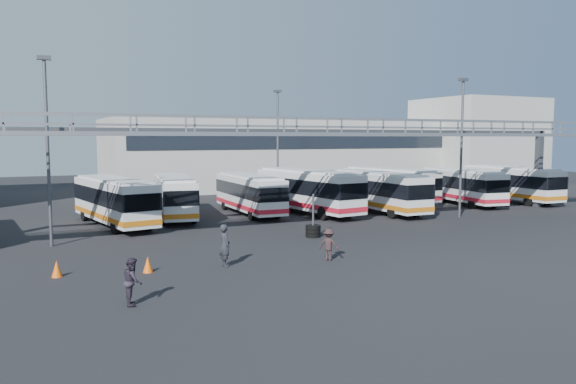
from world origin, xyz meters
name	(u,v)px	position (x,y,z in m)	size (l,w,h in m)	color
ground	(380,247)	(0.00, 0.00, 0.00)	(140.00, 140.00, 0.00)	black
gantry	(327,144)	(0.00, 5.87, 5.51)	(51.40, 5.15, 7.10)	#92959B
warehouse	(282,153)	(12.00, 38.00, 4.00)	(42.00, 14.00, 8.00)	#9E9E99
building_right	(478,141)	(38.00, 32.00, 5.50)	(14.00, 12.00, 11.00)	#B2B2AD
light_pole_left	(47,141)	(-16.00, 8.00, 5.73)	(0.70, 0.35, 10.21)	#4C4F54
light_pole_mid	(462,140)	(12.00, 7.00, 5.73)	(0.70, 0.35, 10.21)	#4C4F54
light_pole_back	(278,140)	(4.00, 22.00, 5.73)	(0.70, 0.35, 10.21)	#4C4F54
bus_2	(114,199)	(-11.76, 14.00, 1.77)	(4.15, 10.81, 3.20)	silver
bus_3	(174,195)	(-7.19, 15.87, 1.70)	(3.93, 10.36, 3.07)	silver
bus_4	(249,192)	(-1.41, 15.47, 1.68)	(2.63, 10.08, 3.04)	silver
bus_5	(308,189)	(2.77, 13.72, 1.89)	(3.97, 11.47, 3.41)	silver
bus_6	(379,190)	(8.19, 11.93, 1.78)	(2.61, 10.63, 3.22)	silver
bus_7	(390,184)	(12.96, 17.07, 1.73)	(3.78, 10.55, 3.13)	silver
bus_8	(461,185)	(18.04, 13.41, 1.72)	(3.96, 10.50, 3.11)	silver
bus_9	(509,182)	(23.46, 12.97, 1.79)	(2.87, 10.75, 3.24)	silver
pedestrian_a	(225,245)	(-9.09, -0.69, 0.98)	(0.71, 0.47, 1.96)	#21222A
pedestrian_b	(133,281)	(-13.99, -4.89, 0.84)	(0.82, 0.64, 1.69)	#28212E
pedestrian_c	(329,245)	(-4.16, -1.66, 0.78)	(1.00, 0.58, 1.55)	#2E1E20
cone_left	(57,269)	(-16.17, 0.55, 0.36)	(0.45, 0.45, 0.71)	#EB570D
cone_right	(148,264)	(-12.51, -0.29, 0.35)	(0.44, 0.44, 0.70)	#EB570D
tire_stack	(313,230)	(-1.78, 4.36, 0.43)	(0.90, 0.90, 2.57)	black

